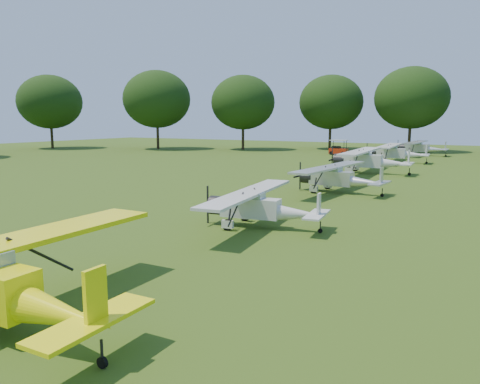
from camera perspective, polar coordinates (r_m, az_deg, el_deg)
The scene contains 8 objects.
ground at distance 22.42m, azimuth 0.69°, elevation -3.76°, with size 160.00×160.00×0.00m, color #2A4B12.
tree_belt at distance 20.81m, azimuth 10.05°, elevation 17.39°, with size 137.36×130.27×14.52m.
aircraft_3 at distance 21.22m, azimuth 2.37°, elevation -1.60°, with size 5.74×9.12×1.79m.
aircraft_4 at distance 32.04m, azimuth 11.82°, elevation 1.90°, with size 6.16×9.82×1.93m.
aircraft_5 at distance 44.27m, azimuth 15.36°, elevation 3.92°, with size 7.33×11.67×2.30m.
aircraft_6 at distance 56.45m, azimuth 18.38°, elevation 4.71°, with size 6.94×11.06×2.18m.
aircraft_7 at distance 68.66m, azimuth 21.14°, elevation 5.17°, with size 6.61×10.50×2.07m.
golf_cart at distance 67.36m, azimuth 11.86°, elevation 5.07°, with size 2.45×1.55×2.07m.
Camera 1 is at (10.45, -19.23, 4.88)m, focal length 35.00 mm.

